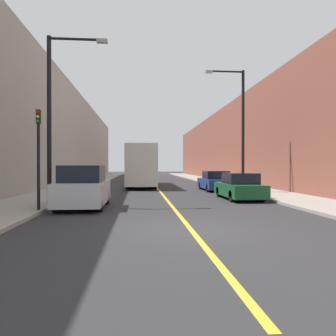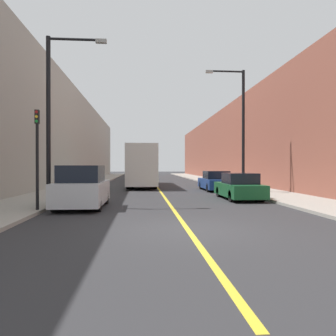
% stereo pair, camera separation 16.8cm
% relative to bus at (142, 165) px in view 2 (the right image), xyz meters
% --- Properties ---
extents(ground_plane, '(200.00, 200.00, 0.00)m').
position_rel_bus_xyz_m(ground_plane, '(1.37, -21.04, -1.91)').
color(ground_plane, '#2D2D30').
extents(sidewalk_left, '(3.32, 72.00, 0.13)m').
position_rel_bus_xyz_m(sidewalk_left, '(-5.56, 8.96, -1.85)').
color(sidewalk_left, '#9E998E').
rests_on(sidewalk_left, ground).
extents(sidewalk_right, '(3.32, 72.00, 0.13)m').
position_rel_bus_xyz_m(sidewalk_right, '(8.29, 8.96, -1.85)').
color(sidewalk_right, '#9E998E').
rests_on(sidewalk_right, ground).
extents(building_row_left, '(4.00, 72.00, 10.56)m').
position_rel_bus_xyz_m(building_row_left, '(-9.22, 8.96, 3.36)').
color(building_row_left, gray).
rests_on(building_row_left, ground).
extents(building_row_right, '(4.00, 72.00, 8.99)m').
position_rel_bus_xyz_m(building_row_right, '(11.95, 8.96, 2.58)').
color(building_row_right, brown).
rests_on(building_row_right, ground).
extents(road_center_line, '(0.16, 72.00, 0.01)m').
position_rel_bus_xyz_m(road_center_line, '(1.37, 8.96, -1.91)').
color(road_center_line, gold).
rests_on(road_center_line, ground).
extents(bus, '(2.50, 12.40, 3.58)m').
position_rel_bus_xyz_m(bus, '(0.00, 0.00, 0.00)').
color(bus, silver).
rests_on(bus, ground).
extents(parked_suv_left, '(1.96, 4.42, 1.89)m').
position_rel_bus_xyz_m(parked_suv_left, '(-2.62, -15.71, -1.04)').
color(parked_suv_left, silver).
rests_on(parked_suv_left, ground).
extents(car_right_near, '(1.81, 4.50, 1.47)m').
position_rel_bus_xyz_m(car_right_near, '(5.44, -12.63, -1.25)').
color(car_right_near, '#145128').
rests_on(car_right_near, ground).
extents(car_right_mid, '(1.87, 4.70, 1.49)m').
position_rel_bus_xyz_m(car_right_mid, '(5.59, -6.11, -1.24)').
color(car_right_mid, navy).
rests_on(car_right_mid, ground).
extents(street_lamp_left, '(2.72, 0.24, 7.60)m').
position_rel_bus_xyz_m(street_lamp_left, '(-3.96, -15.34, 2.57)').
color(street_lamp_left, black).
rests_on(street_lamp_left, sidewalk_left).
extents(street_lamp_right, '(2.72, 0.24, 8.27)m').
position_rel_bus_xyz_m(street_lamp_right, '(6.71, -8.67, 2.91)').
color(street_lamp_right, black).
rests_on(street_lamp_right, sidewalk_right).
extents(traffic_light, '(0.16, 0.18, 3.95)m').
position_rel_bus_xyz_m(traffic_light, '(-4.10, -17.26, 0.38)').
color(traffic_light, black).
rests_on(traffic_light, sidewalk_left).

